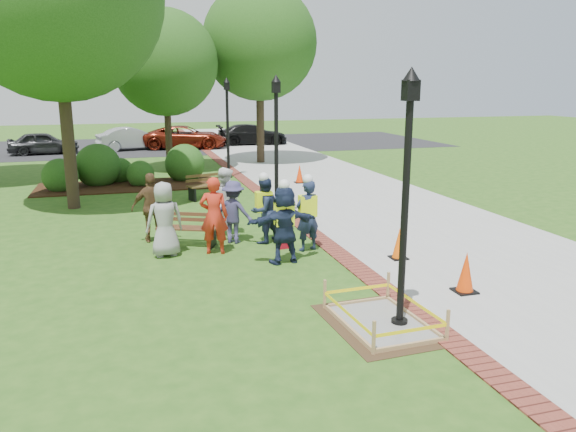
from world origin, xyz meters
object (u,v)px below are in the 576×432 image
object	(u,v)px
cone_front	(466,273)
lamp_near	(406,181)
hivis_worker_c	(264,208)
hivis_worker_a	(284,222)
hivis_worker_b	(308,213)
bench_near	(188,236)
wet_concrete_pad	(382,311)

from	to	relation	value
cone_front	lamp_near	distance (m)	3.00
cone_front	hivis_worker_c	bearing A→B (deg)	122.36
cone_front	lamp_near	world-z (taller)	lamp_near
hivis_worker_a	hivis_worker_b	xyz separation A→B (m)	(0.81, 0.78, -0.02)
bench_near	hivis_worker_b	size ratio (longest dim) A/B	0.83
wet_concrete_pad	hivis_worker_c	size ratio (longest dim) A/B	1.30
wet_concrete_pad	hivis_worker_a	world-z (taller)	hivis_worker_a
bench_near	hivis_worker_b	world-z (taller)	hivis_worker_b
bench_near	lamp_near	size ratio (longest dim) A/B	0.37
wet_concrete_pad	lamp_near	world-z (taller)	lamp_near
cone_front	hivis_worker_b	bearing A→B (deg)	119.73
wet_concrete_pad	hivis_worker_b	world-z (taller)	hivis_worker_b
wet_concrete_pad	hivis_worker_c	xyz separation A→B (m)	(-0.70, 5.48, 0.68)
lamp_near	hivis_worker_c	world-z (taller)	lamp_near
cone_front	hivis_worker_c	world-z (taller)	hivis_worker_c
lamp_near	hivis_worker_a	bearing A→B (deg)	103.91
cone_front	bench_near	bearing A→B (deg)	134.91
wet_concrete_pad	hivis_worker_b	size ratio (longest dim) A/B	1.26
bench_near	hivis_worker_a	distance (m)	2.90
hivis_worker_a	hivis_worker_c	world-z (taller)	hivis_worker_a
hivis_worker_c	hivis_worker_b	bearing A→B (deg)	-49.19
bench_near	hivis_worker_b	bearing A→B (deg)	-24.13
hivis_worker_c	hivis_worker_a	bearing A→B (deg)	-88.76
cone_front	hivis_worker_b	distance (m)	4.19
hivis_worker_b	lamp_near	bearing A→B (deg)	-88.27
hivis_worker_a	hivis_worker_c	xyz separation A→B (m)	(-0.04, 1.76, -0.05)
bench_near	hivis_worker_b	distance (m)	3.12
hivis_worker_c	wet_concrete_pad	bearing A→B (deg)	-82.71
hivis_worker_b	bench_near	bearing A→B (deg)	155.87
lamp_near	hivis_worker_a	distance (m)	4.23
hivis_worker_a	bench_near	bearing A→B (deg)	134.24
wet_concrete_pad	bench_near	bearing A→B (deg)	114.61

